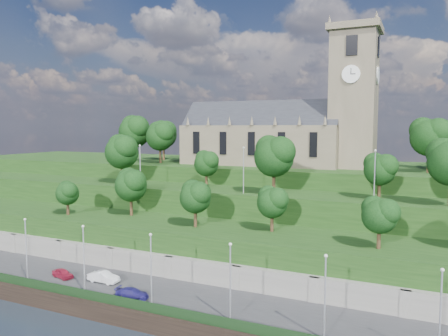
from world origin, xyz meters
The scene contains 17 objects.
ground centered at (0.00, 0.00, 0.00)m, with size 320.00×320.00×0.00m, color black.
promenade centered at (0.00, 6.00, 1.00)m, with size 160.00×12.00×2.00m, color #2D2D30.
quay_wall centered at (0.00, -0.05, 1.10)m, with size 160.00×0.50×2.20m, color black.
fence centered at (0.00, 0.60, 2.60)m, with size 160.00×0.10×1.20m, color black.
retaining_wall centered at (0.00, 11.97, 2.50)m, with size 160.00×2.10×5.00m.
embankment_lower centered at (0.00, 18.00, 4.00)m, with size 160.00×12.00×8.00m, color #173511.
embankment_upper centered at (0.00, 29.00, 6.00)m, with size 160.00×10.00×12.00m, color #173511.
hilltop centered at (0.00, 50.00, 7.50)m, with size 160.00×32.00×15.00m, color #173511.
church centered at (0.79, 45.98, 22.52)m, with size 38.60×12.35×27.60m.
trees_lower centered at (2.25, 18.41, 12.74)m, with size 64.52×8.78×7.92m.
trees_upper centered at (3.47, 27.77, 18.00)m, with size 62.06×8.36×9.41m.
trees_hilltop centered at (-3.30, 44.24, 21.35)m, with size 71.07×16.05×10.37m.
lamp_posts_promenade centered at (-2.00, 2.50, 6.88)m, with size 60.36×0.36×8.52m.
lamp_posts_upper centered at (0.00, 26.00, 16.37)m, with size 40.36×0.36×7.54m.
car_left centered at (-18.33, 5.18, 2.61)m, with size 1.44×3.57×1.22m, color maroon.
car_middle centered at (-12.06, 6.14, 2.73)m, with size 1.54×4.40×1.45m, color silver.
car_right centered at (-5.29, 3.21, 2.60)m, with size 1.69×4.16×1.21m, color navy.
Camera 1 is at (26.04, -38.66, 22.61)m, focal length 35.00 mm.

